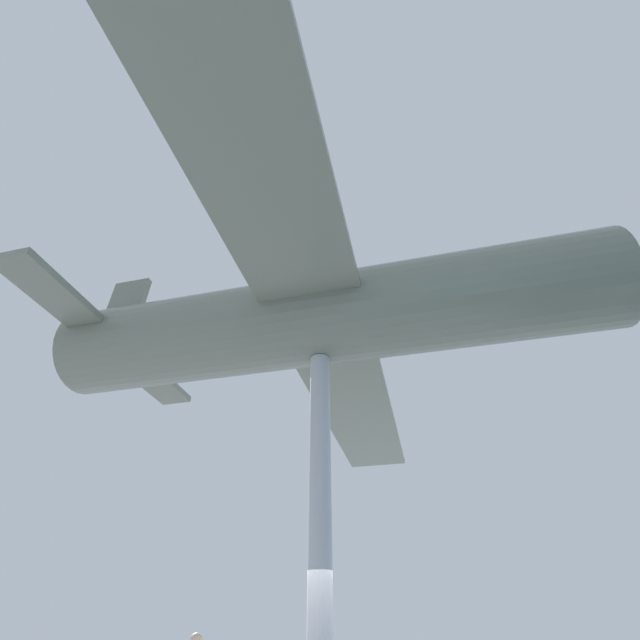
{
  "coord_description": "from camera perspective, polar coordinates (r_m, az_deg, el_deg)",
  "views": [
    {
      "loc": [
        6.9,
        4.56,
        1.62
      ],
      "look_at": [
        0.0,
        0.0,
        7.74
      ],
      "focal_mm": 24.0,
      "sensor_mm": 36.0,
      "label": 1
    }
  ],
  "objects": [
    {
      "name": "suspended_airplane",
      "position": [
        10.24,
        1.41,
        0.25
      ],
      "size": [
        21.33,
        14.69,
        3.48
      ],
      "rotation": [
        0.0,
        0.0,
        0.35
      ],
      "color": "slate",
      "rests_on": "support_pylon_central"
    },
    {
      "name": "support_pylon_central",
      "position": [
        8.44,
        -0.0,
        -24.86
      ],
      "size": [
        0.42,
        0.42,
        6.65
      ],
      "color": "#B7B7BC",
      "rests_on": "ground_plane"
    }
  ]
}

